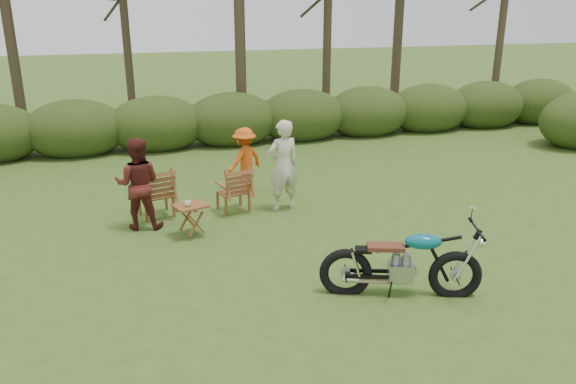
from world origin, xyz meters
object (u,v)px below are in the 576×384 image
object	(u,v)px
cup	(188,203)
adult_b	(142,227)
lawn_chair_left	(157,216)
lawn_chair_right	(234,210)
side_table	(191,220)
child	(245,191)
motorcycle	(399,294)
adult_a	(283,209)

from	to	relation	value
cup	adult_b	world-z (taller)	adult_b
lawn_chair_left	adult_b	world-z (taller)	adult_b
lawn_chair_right	adult_b	world-z (taller)	adult_b
side_table	adult_b	world-z (taller)	adult_b
lawn_chair_right	adult_b	distance (m)	1.71
side_table	child	bearing A→B (deg)	56.34
cup	child	bearing A→B (deg)	56.06
motorcycle	adult_a	distance (m)	3.59
lawn_chair_right	child	xyz separation A→B (m)	(0.46, 1.06, 0.00)
lawn_chair_left	adult_b	size ratio (longest dim) A/B	0.58
adult_b	child	bearing A→B (deg)	-133.59
lawn_chair_right	motorcycle	bearing A→B (deg)	98.65
cup	child	distance (m)	2.58
motorcycle	side_table	distance (m)	3.63
cup	child	world-z (taller)	child
side_table	cup	size ratio (longest dim) A/B	4.83
child	lawn_chair_left	bearing A→B (deg)	-4.41
cup	adult_b	bearing A→B (deg)	137.28
adult_a	adult_b	bearing A→B (deg)	-8.70
side_table	cup	bearing A→B (deg)	-134.06
side_table	lawn_chair_right	bearing A→B (deg)	47.52
child	lawn_chair_right	bearing A→B (deg)	35.20
adult_b	child	distance (m)	2.55
adult_b	motorcycle	bearing A→B (deg)	145.98
lawn_chair_right	adult_a	world-z (taller)	adult_a
cup	child	xyz separation A→B (m)	(1.40, 2.08, -0.59)
motorcycle	adult_a	world-z (taller)	adult_a
cup	child	size ratio (longest dim) A/B	0.09
lawn_chair_left	adult_a	xyz separation A→B (m)	(2.28, -0.30, 0.00)
motorcycle	adult_a	xyz separation A→B (m)	(-0.56, 3.55, 0.00)
motorcycle	lawn_chair_left	distance (m)	4.78
adult_b	child	size ratio (longest dim) A/B	1.19
motorcycle	adult_a	bearing A→B (deg)	118.70
adult_b	lawn_chair_left	bearing A→B (deg)	-109.18
motorcycle	cup	bearing A→B (deg)	151.42
lawn_chair_right	child	distance (m)	1.15
cup	adult_a	distance (m)	2.11
lawn_chair_right	adult_a	xyz separation A→B (m)	(0.90, -0.18, 0.00)
side_table	adult_b	size ratio (longest dim) A/B	0.35
child	motorcycle	bearing A→B (deg)	70.54
motorcycle	child	world-z (taller)	child
motorcycle	child	size ratio (longest dim) A/B	1.51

